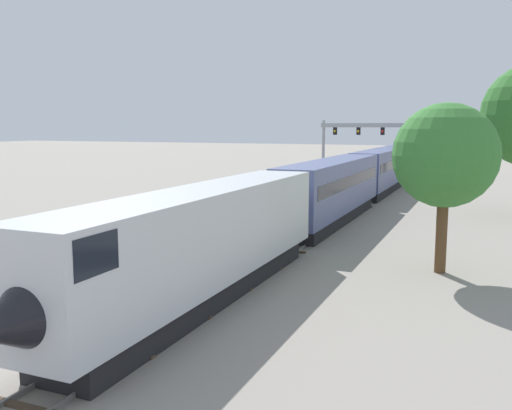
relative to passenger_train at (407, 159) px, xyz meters
The scene contains 6 objects.
ground_plane 67.06m from the passenger_train, 91.71° to the right, with size 400.00×400.00×0.00m, color gray.
track_main 7.43m from the passenger_train, 90.00° to the right, with size 2.60×200.00×0.16m.
track_near 27.65m from the passenger_train, 101.52° to the right, with size 2.60×160.00×0.16m.
passenger_train is the anchor object (origin of this frame).
signal_gantry 17.17m from the passenger_train, 97.67° to the right, with size 12.10×0.49×8.06m.
trackside_tree_mid 55.17m from the passenger_train, 80.72° to the right, with size 5.18×5.18×8.54m.
Camera 1 is at (12.82, -16.25, 7.39)m, focal length 38.85 mm.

